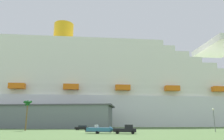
% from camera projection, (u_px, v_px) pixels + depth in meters
% --- Properties ---
extents(ground_plane, '(600.00, 600.00, 0.00)m').
position_uv_depth(ground_plane, '(92.00, 128.00, 93.81)').
color(ground_plane, '#4C6B38').
extents(cruise_ship, '(281.73, 60.29, 70.80)m').
position_uv_depth(cruise_ship, '(112.00, 93.00, 133.91)').
color(cruise_ship, white).
rests_on(cruise_ship, ground_plane).
extents(terminal_building, '(68.76, 26.78, 9.99)m').
position_uv_depth(terminal_building, '(39.00, 117.00, 99.07)').
color(terminal_building, slate).
rests_on(terminal_building, ground_plane).
extents(pickup_truck, '(5.79, 2.77, 2.20)m').
position_uv_depth(pickup_truck, '(125.00, 129.00, 53.43)').
color(pickup_truck, black).
rests_on(pickup_truck, ground_plane).
extents(small_boat_on_trailer, '(8.32, 2.50, 2.15)m').
position_uv_depth(small_boat_on_trailer, '(101.00, 130.00, 54.06)').
color(small_boat_on_trailer, '#595960').
rests_on(small_boat_on_trailer, ground_plane).
extents(palm_tree, '(2.95, 2.96, 9.93)m').
position_uv_depth(palm_tree, '(27.00, 106.00, 73.31)').
color(palm_tree, brown).
rests_on(palm_tree, ground_plane).
extents(street_lamp, '(0.56, 0.56, 6.68)m').
position_uv_depth(street_lamp, '(213.00, 116.00, 63.17)').
color(street_lamp, slate).
rests_on(street_lamp, ground_plane).
extents(parked_car_black_coupe, '(4.97, 2.59, 1.58)m').
position_uv_depth(parked_car_black_coupe, '(81.00, 128.00, 76.32)').
color(parked_car_black_coupe, black).
rests_on(parked_car_black_coupe, ground_plane).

